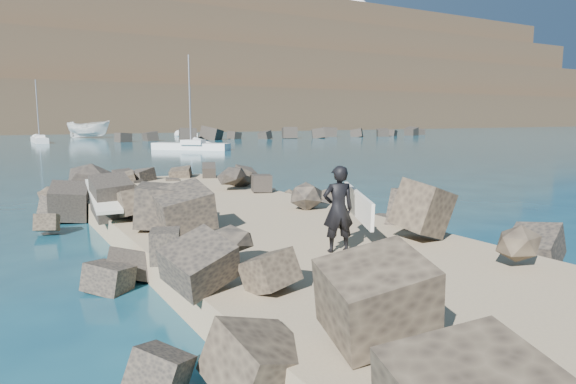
# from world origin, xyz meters

# --- Properties ---
(ground) EXTENTS (800.00, 800.00, 0.00)m
(ground) POSITION_xyz_m (0.00, 0.00, 0.00)
(ground) COLOR #0F384C
(ground) RESTS_ON ground
(jetty) EXTENTS (6.00, 26.00, 0.60)m
(jetty) POSITION_xyz_m (0.00, -2.00, 0.30)
(jetty) COLOR #8C7759
(jetty) RESTS_ON ground
(riprap_left) EXTENTS (2.60, 22.00, 1.00)m
(riprap_left) POSITION_xyz_m (-2.90, -1.50, 0.50)
(riprap_left) COLOR black
(riprap_left) RESTS_ON ground
(riprap_right) EXTENTS (2.60, 22.00, 1.00)m
(riprap_right) POSITION_xyz_m (2.90, -1.50, 0.50)
(riprap_right) COLOR black
(riprap_right) RESTS_ON ground
(breakwater_secondary) EXTENTS (52.00, 4.00, 1.20)m
(breakwater_secondary) POSITION_xyz_m (35.00, 55.00, 0.60)
(breakwater_secondary) COLOR black
(breakwater_secondary) RESTS_ON ground
(headland) EXTENTS (360.00, 140.00, 32.00)m
(headland) POSITION_xyz_m (10.00, 160.00, 16.00)
(headland) COLOR #2D4919
(headland) RESTS_ON ground
(surfboard_resting) EXTENTS (0.75, 2.41, 0.08)m
(surfboard_resting) POSITION_xyz_m (-3.01, 2.85, 1.04)
(surfboard_resting) COLOR beige
(surfboard_resting) RESTS_ON riprap_left
(boat_imported) EXTENTS (6.89, 5.85, 2.57)m
(boat_imported) POSITION_xyz_m (7.98, 71.55, 1.28)
(boat_imported) COLOR white
(boat_imported) RESTS_ON ground
(surfer_with_board) EXTENTS (1.20, 1.84, 1.60)m
(surfer_with_board) POSITION_xyz_m (0.11, -2.72, 1.40)
(surfer_with_board) COLOR black
(surfer_with_board) RESTS_ON jetty
(radome) EXTENTS (11.20, 11.20, 17.73)m
(radome) POSITION_xyz_m (124.54, 158.46, 42.31)
(radome) COLOR white
(radome) RESTS_ON headland
(sailboat_c) EXTENTS (6.41, 6.40, 8.92)m
(sailboat_c) POSITION_xyz_m (11.26, 36.26, 0.35)
(sailboat_c) COLOR silver
(sailboat_c) RESTS_ON ground
(sailboat_d) EXTENTS (3.14, 6.69, 7.95)m
(sailboat_d) POSITION_xyz_m (22.45, 67.19, 0.35)
(sailboat_d) COLOR silver
(sailboat_d) RESTS_ON ground
(sailboat_f) EXTENTS (3.70, 5.10, 6.53)m
(sailboat_f) POSITION_xyz_m (32.79, 96.13, 0.35)
(sailboat_f) COLOR silver
(sailboat_f) RESTS_ON ground
(sailboat_b) EXTENTS (1.50, 6.29, 7.64)m
(sailboat_b) POSITION_xyz_m (0.16, 58.51, 0.35)
(sailboat_b) COLOR silver
(sailboat_b) RESTS_ON ground
(headland_buildings) EXTENTS (137.50, 30.50, 5.00)m
(headland_buildings) POSITION_xyz_m (16.81, 152.19, 33.97)
(headland_buildings) COLOR white
(headland_buildings) RESTS_ON headland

